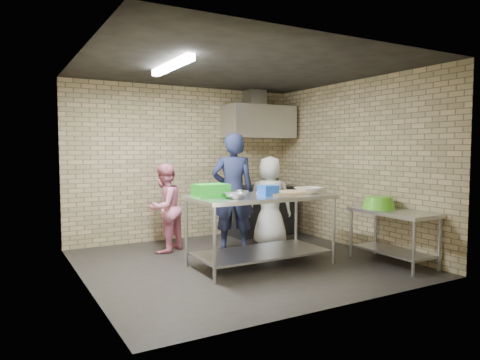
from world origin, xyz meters
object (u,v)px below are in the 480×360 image
prep_table (261,230)px  bottle_green (273,128)px  woman_pink (164,208)px  woman_white (270,201)px  green_crate (211,191)px  green_basin (379,202)px  bottle_red (256,126)px  blue_tub (268,190)px  man_navy (233,192)px  stove (260,210)px  side_counter (393,237)px

prep_table → bottle_green: bottle_green is taller
woman_pink → woman_white: woman_white is taller
green_crate → green_basin: size_ratio=0.94×
prep_table → bottle_red: (1.23, 2.15, 1.55)m
blue_tub → man_navy: size_ratio=0.12×
prep_table → stove: (1.18, 1.91, -0.03)m
green_basin → man_navy: size_ratio=0.25×
woman_white → bottle_green: bearing=-97.3°
stove → woman_pink: bearing=-166.3°
prep_table → side_counter: (1.63, -0.84, -0.11)m
side_counter → stove: (-0.45, 2.75, 0.08)m
man_navy → side_counter: bearing=153.5°
blue_tub → green_crate: bearing=163.7°
bottle_red → woman_pink: (-2.11, -0.74, -1.34)m
prep_table → green_basin: 1.75m
green_basin → bottle_green: 2.98m
bottle_red → bottle_green: bearing=0.0°
stove → woman_pink: (-2.06, -0.50, 0.24)m
stove → man_navy: size_ratio=0.65×
green_basin → woman_pink: woman_pink is taller
blue_tub → prep_table: bearing=116.6°
side_counter → bottle_green: bottle_green is taller
bottle_red → man_navy: size_ratio=0.10×
prep_table → bottle_green: size_ratio=12.92×
blue_tub → woman_pink: size_ratio=0.16×
green_crate → woman_white: size_ratio=0.29×
side_counter → stove: size_ratio=1.00×
bottle_red → man_navy: (-1.13, -1.15, -1.11)m
blue_tub → bottle_red: bottle_red is taller
bottle_red → woman_pink: bottle_red is taller
prep_table → green_basin: bearing=-20.0°
prep_table → green_crate: bearing=170.3°
blue_tub → woman_pink: woman_pink is taller
man_navy → green_basin: bearing=157.3°
man_navy → blue_tub: bearing=110.9°
bottle_green → man_navy: 2.20m
green_basin → woman_pink: bearing=141.3°
side_counter → woman_white: (-0.82, 1.85, 0.36)m
side_counter → woman_white: size_ratio=0.81×
green_basin → woman_pink: size_ratio=0.33×
bottle_red → woman_white: bottle_red is taller
woman_white → blue_tub: bearing=84.0°
side_counter → man_navy: man_navy is taller
blue_tub → man_navy: man_navy is taller
man_navy → woman_white: (0.71, 0.02, -0.18)m
prep_table → blue_tub: 0.57m
stove → bottle_red: bottle_red is taller
woman_white → stove: bearing=-83.9°
stove → bottle_red: size_ratio=6.67×
woman_pink → side_counter: bearing=103.6°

